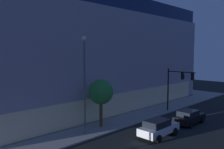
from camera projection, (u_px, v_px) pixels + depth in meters
modern_building at (72, 55)px, 38.48m from camera, size 38.00×24.50×15.46m
traffic_light_far_corner at (178, 81)px, 30.60m from camera, size 0.37×3.96×5.71m
street_lamp_sidewalk at (85, 75)px, 22.10m from camera, size 0.44×0.44×9.32m
sidewalk_tree at (101, 92)px, 24.50m from camera, size 2.63×2.63×5.02m
car_white at (158, 128)px, 22.17m from camera, size 4.49×2.06×1.67m
car_black at (189, 117)px, 26.19m from camera, size 4.39×2.07×1.56m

